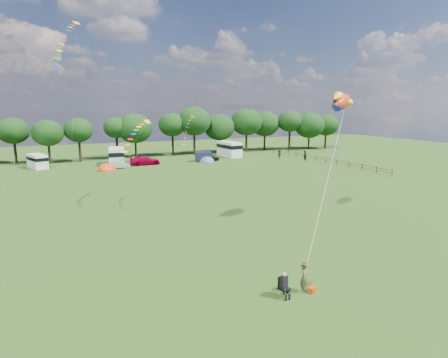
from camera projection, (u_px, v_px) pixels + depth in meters
name	position (u px, v px, depth m)	size (l,w,h in m)	color
ground_plane	(270.00, 254.00, 26.57)	(180.00, 180.00, 0.00)	black
tree_line	(153.00, 126.00, 76.68)	(102.98, 10.98, 10.27)	black
fence	(321.00, 159.00, 70.27)	(0.12, 33.12, 1.20)	#472D19
car_b	(119.00, 165.00, 63.09)	(1.26, 3.38, 1.19)	#9A9DA2
car_c	(145.00, 161.00, 67.04)	(2.19, 5.22, 1.57)	maroon
car_d	(208.00, 158.00, 71.89)	(2.06, 4.56, 1.24)	black
campervan_b	(37.00, 161.00, 63.31)	(3.56, 5.26, 2.38)	silver
campervan_c	(117.00, 156.00, 67.22)	(3.55, 6.49, 3.02)	silver
campervan_d	(229.00, 149.00, 78.31)	(3.30, 6.54, 3.09)	white
tent_orange	(107.00, 171.00, 61.06)	(3.02, 3.31, 2.37)	#CF3F10
tent_greyblue	(207.00, 162.00, 70.42)	(2.90, 3.18, 2.16)	slate
awning_navy	(203.00, 157.00, 71.23)	(2.97, 2.42, 1.86)	#151A35
kite_flyer	(304.00, 278.00, 20.94)	(0.61, 0.40, 1.68)	brown
camp_chair	(283.00, 282.00, 20.39)	(0.72, 0.74, 1.44)	#99999E
kite_bag	(312.00, 290.00, 20.99)	(0.45, 0.30, 0.32)	red
fish_kite	(340.00, 102.00, 33.17)	(3.95, 2.98, 2.14)	red
streamer_kite_a	(68.00, 36.00, 41.66)	(3.46, 5.61, 5.80)	#FFAA2D
streamer_kite_b	(137.00, 133.00, 39.45)	(4.38, 4.66, 3.83)	yellow
streamer_kite_c	(189.00, 124.00, 37.91)	(3.02, 4.93, 2.78)	orange
walker_a	(304.00, 155.00, 72.66)	(0.93, 0.58, 1.92)	black
walker_b	(279.00, 154.00, 74.91)	(1.12, 0.52, 1.74)	black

